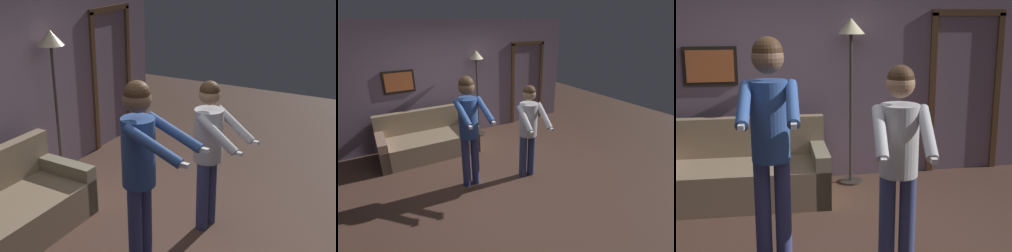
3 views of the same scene
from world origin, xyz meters
TOP-DOWN VIEW (x-y plane):
  - ground_plane at (0.00, 0.00)m, footprint 12.00×12.00m
  - back_wall_assembly at (0.02, 2.20)m, footprint 6.40×0.10m
  - couch at (-0.69, 1.58)m, footprint 1.93×0.92m
  - torchiere_lamp at (0.62, 1.91)m, footprint 0.32×0.32m
  - person_standing_left at (-0.40, 0.10)m, footprint 0.46×0.75m
  - person_standing_right at (0.56, -0.15)m, footprint 0.50×0.66m

SIDE VIEW (x-z plane):
  - ground_plane at x=0.00m, z-range 0.00..0.00m
  - couch at x=-0.69m, z-range -0.16..0.71m
  - person_standing_right at x=0.56m, z-range 0.16..1.80m
  - person_standing_left at x=-0.40m, z-range 0.22..2.06m
  - back_wall_assembly at x=0.02m, z-range 0.00..2.60m
  - torchiere_lamp at x=0.62m, z-range 0.64..2.62m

